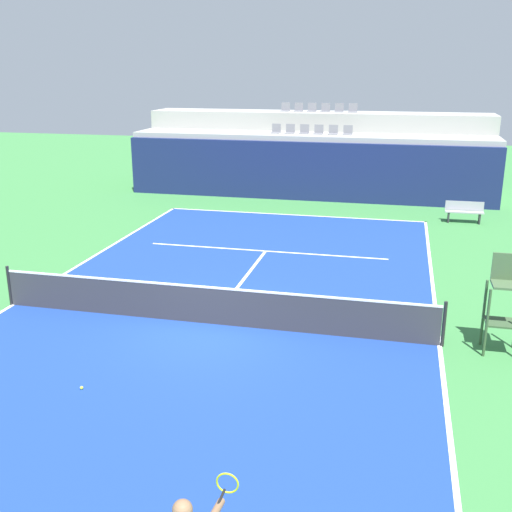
# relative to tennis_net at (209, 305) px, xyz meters

# --- Properties ---
(ground_plane) EXTENTS (80.00, 80.00, 0.00)m
(ground_plane) POSITION_rel_tennis_net_xyz_m (0.00, 0.00, -0.51)
(ground_plane) COLOR #387A3D
(court_surface) EXTENTS (11.00, 24.00, 0.01)m
(court_surface) POSITION_rel_tennis_net_xyz_m (0.00, 0.00, -0.50)
(court_surface) COLOR navy
(court_surface) RESTS_ON ground_plane
(baseline_far) EXTENTS (11.00, 0.10, 0.00)m
(baseline_far) POSITION_rel_tennis_net_xyz_m (0.00, 11.95, -0.50)
(baseline_far) COLOR white
(baseline_far) RESTS_ON court_surface
(sideline_left) EXTENTS (0.10, 24.00, 0.00)m
(sideline_left) POSITION_rel_tennis_net_xyz_m (-5.45, 0.00, -0.50)
(sideline_left) COLOR white
(sideline_left) RESTS_ON court_surface
(sideline_right) EXTENTS (0.10, 24.00, 0.00)m
(sideline_right) POSITION_rel_tennis_net_xyz_m (5.45, 0.00, -0.50)
(sideline_right) COLOR white
(sideline_right) RESTS_ON court_surface
(service_line_far) EXTENTS (8.26, 0.10, 0.00)m
(service_line_far) POSITION_rel_tennis_net_xyz_m (0.00, 6.40, -0.50)
(service_line_far) COLOR white
(service_line_far) RESTS_ON court_surface
(centre_service_line) EXTENTS (0.10, 6.40, 0.00)m
(centre_service_line) POSITION_rel_tennis_net_xyz_m (0.00, 3.20, -0.50)
(centre_service_line) COLOR white
(centre_service_line) RESTS_ON court_surface
(back_wall) EXTENTS (17.42, 0.30, 2.73)m
(back_wall) POSITION_rel_tennis_net_xyz_m (0.00, 15.14, 0.86)
(back_wall) COLOR navy
(back_wall) RESTS_ON ground_plane
(stands_tier_lower) EXTENTS (17.42, 2.40, 2.97)m
(stands_tier_lower) POSITION_rel_tennis_net_xyz_m (0.00, 16.49, 0.98)
(stands_tier_lower) COLOR #9E9E99
(stands_tier_lower) RESTS_ON ground_plane
(stands_tier_upper) EXTENTS (17.42, 2.40, 3.85)m
(stands_tier_upper) POSITION_rel_tennis_net_xyz_m (0.00, 18.89, 1.42)
(stands_tier_upper) COLOR #9E9E99
(stands_tier_upper) RESTS_ON ground_plane
(seating_row_lower) EXTENTS (3.93, 0.44, 0.44)m
(seating_row_lower) POSITION_rel_tennis_net_xyz_m (-0.00, 16.58, 2.58)
(seating_row_lower) COLOR slate
(seating_row_lower) RESTS_ON stands_tier_lower
(seating_row_upper) EXTENTS (3.93, 0.44, 0.44)m
(seating_row_upper) POSITION_rel_tennis_net_xyz_m (-0.00, 18.98, 3.47)
(seating_row_upper) COLOR slate
(seating_row_upper) RESTS_ON stands_tier_upper
(tennis_net) EXTENTS (11.08, 0.08, 1.07)m
(tennis_net) POSITION_rel_tennis_net_xyz_m (0.00, 0.00, 0.00)
(tennis_net) COLOR black
(tennis_net) RESTS_ON court_surface
(umpire_chair) EXTENTS (0.76, 0.66, 2.20)m
(umpire_chair) POSITION_rel_tennis_net_xyz_m (6.70, 0.06, 0.68)
(umpire_chair) COLOR #334C2D
(umpire_chair) RESTS_ON ground_plane
(player_bench) EXTENTS (1.50, 0.40, 0.85)m
(player_bench) POSITION_rel_tennis_net_xyz_m (6.94, 12.28, -0.00)
(player_bench) COLOR #99999E
(player_bench) RESTS_ON ground_plane
(tennis_ball_0) EXTENTS (0.07, 0.07, 0.07)m
(tennis_ball_0) POSITION_rel_tennis_net_xyz_m (-1.46, -3.66, -0.47)
(tennis_ball_0) COLOR #CCE033
(tennis_ball_0) RESTS_ON court_surface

